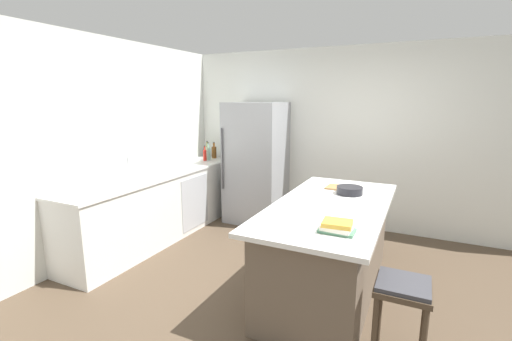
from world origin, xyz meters
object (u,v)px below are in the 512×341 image
bar_stool (402,298)px  cutting_board (341,188)px  hot_sauce_bottle (205,155)px  olive_oil_bottle (207,152)px  sink_faucet (129,167)px  kitchen_island (329,248)px  cookbook_stack (337,227)px  gin_bottle (208,153)px  refrigerator (256,163)px  mixing_bowl (350,190)px  whiskey_bottle (214,152)px

bar_stool → cutting_board: cutting_board is taller
bar_stool → hot_sauce_bottle: hot_sauce_bottle is taller
bar_stool → olive_oil_bottle: 4.02m
olive_oil_bottle → sink_faucet: bearing=-89.8°
kitchen_island → cookbook_stack: size_ratio=8.19×
cookbook_stack → sink_faucet: bearing=167.0°
gin_bottle → refrigerator: bearing=2.2°
cutting_board → olive_oil_bottle: bearing=157.0°
bar_stool → refrigerator: bearing=133.5°
hot_sauce_bottle → cutting_board: hot_sauce_bottle is taller
bar_stool → mixing_bowl: 1.41m
kitchen_island → sink_faucet: size_ratio=7.04×
whiskey_bottle → cookbook_stack: (2.63, -2.44, -0.06)m
kitchen_island → whiskey_bottle: bearing=144.0°
refrigerator → bar_stool: 3.29m
refrigerator → whiskey_bottle: bearing=169.4°
bar_stool → hot_sauce_bottle: bearing=144.1°
kitchen_island → cookbook_stack: 0.87m
kitchen_island → olive_oil_bottle: size_ratio=7.33×
olive_oil_bottle → whiskey_bottle: bearing=58.9°
whiskey_bottle → hot_sauce_bottle: size_ratio=1.10×
refrigerator → cookbook_stack: 2.88m
olive_oil_bottle → gin_bottle: 0.12m
sink_faucet → mixing_bowl: size_ratio=1.13×
sink_faucet → cutting_board: 2.53m
whiskey_bottle → sink_faucet: bearing=-91.8°
sink_faucet → cookbook_stack: 2.76m
cookbook_stack → mixing_bowl: (-0.13, 1.11, -0.00)m
bar_stool → gin_bottle: (-3.10, 2.34, 0.47)m
olive_oil_bottle → cutting_board: (2.44, -1.03, -0.10)m
kitchen_island → gin_bottle: (-2.40, 1.56, 0.56)m
sink_faucet → olive_oil_bottle: sink_faucet is taller
refrigerator → olive_oil_bottle: size_ratio=6.33×
kitchen_island → mixing_bowl: 0.65m
olive_oil_bottle → hot_sauce_bottle: bearing=-69.3°
olive_oil_bottle → cookbook_stack: 3.56m
refrigerator → hot_sauce_bottle: bearing=-172.1°
olive_oil_bottle → refrigerator: bearing=-3.6°
kitchen_island → sink_faucet: sink_faucet is taller
hot_sauce_bottle → cutting_board: bearing=-19.9°
olive_oil_bottle → gin_bottle: (0.08, -0.09, 0.00)m
bar_stool → olive_oil_bottle: bearing=142.6°
gin_bottle → hot_sauce_bottle: size_ratio=1.17×
refrigerator → cutting_board: size_ratio=5.57×
olive_oil_bottle → cutting_board: olive_oil_bottle is taller
cookbook_stack → kitchen_island: bearing=107.4°
whiskey_bottle → olive_oil_bottle: size_ratio=0.92×
olive_oil_bottle → kitchen_island: bearing=-33.7°
mixing_bowl → gin_bottle: bearing=155.5°
refrigerator → gin_bottle: bearing=-177.8°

